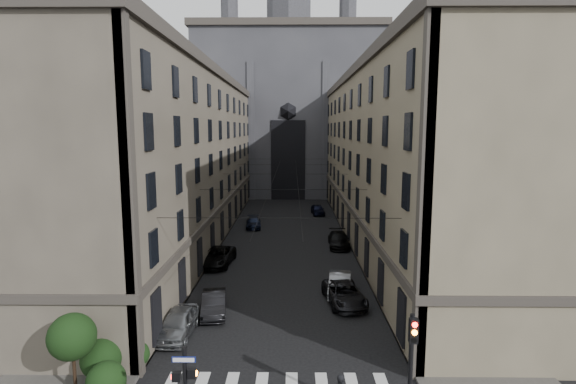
{
  "coord_description": "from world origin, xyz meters",
  "views": [
    {
      "loc": [
        0.78,
        -15.14,
        12.57
      ],
      "look_at": [
        0.51,
        11.48,
        8.79
      ],
      "focal_mm": 28.0,
      "sensor_mm": 36.0,
      "label": 1
    }
  ],
  "objects_px": {
    "car_right_midnear": "(344,294)",
    "car_right_midfar": "(339,240)",
    "car_left_midnear": "(214,303)",
    "car_right_near": "(340,284)",
    "car_left_far": "(253,223)",
    "car_right_far": "(318,210)",
    "gothic_tower": "(289,102)",
    "car_left_midfar": "(217,256)",
    "traffic_light_right": "(411,360)",
    "car_left_near": "(178,323)"
  },
  "relations": [
    {
      "from": "car_left_far",
      "to": "car_right_near",
      "type": "bearing_deg",
      "value": -74.51
    },
    {
      "from": "traffic_light_right",
      "to": "car_right_near",
      "type": "relative_size",
      "value": 1.11
    },
    {
      "from": "gothic_tower",
      "to": "car_left_midfar",
      "type": "bearing_deg",
      "value": -97.1
    },
    {
      "from": "car_left_midfar",
      "to": "car_right_midnear",
      "type": "relative_size",
      "value": 1.06
    },
    {
      "from": "car_left_midnear",
      "to": "car_right_far",
      "type": "xyz_separation_m",
      "value": [
        9.07,
        35.81,
        -0.01
      ]
    },
    {
      "from": "car_left_far",
      "to": "traffic_light_right",
      "type": "bearing_deg",
      "value": -80.96
    },
    {
      "from": "gothic_tower",
      "to": "car_right_midfar",
      "type": "distance_m",
      "value": 46.85
    },
    {
      "from": "car_left_near",
      "to": "car_right_midfar",
      "type": "relative_size",
      "value": 0.89
    },
    {
      "from": "traffic_light_right",
      "to": "car_left_far",
      "type": "relative_size",
      "value": 1.15
    },
    {
      "from": "gothic_tower",
      "to": "car_left_midfar",
      "type": "height_order",
      "value": "gothic_tower"
    },
    {
      "from": "car_left_midnear",
      "to": "car_right_near",
      "type": "distance_m",
      "value": 9.8
    },
    {
      "from": "car_right_midnear",
      "to": "car_right_midfar",
      "type": "xyz_separation_m",
      "value": [
        1.21,
        15.81,
        0.02
      ]
    },
    {
      "from": "car_left_midfar",
      "to": "car_right_near",
      "type": "xyz_separation_m",
      "value": [
        10.62,
        -7.24,
        -0.02
      ]
    },
    {
      "from": "car_left_midnear",
      "to": "car_right_near",
      "type": "bearing_deg",
      "value": 15.65
    },
    {
      "from": "car_right_far",
      "to": "car_left_midnear",
      "type": "bearing_deg",
      "value": -109.57
    },
    {
      "from": "car_right_near",
      "to": "car_right_far",
      "type": "distance_m",
      "value": 31.92
    },
    {
      "from": "car_right_midfar",
      "to": "car_right_midnear",
      "type": "bearing_deg",
      "value": -92.87
    },
    {
      "from": "gothic_tower",
      "to": "car_left_midnear",
      "type": "height_order",
      "value": "gothic_tower"
    },
    {
      "from": "traffic_light_right",
      "to": "car_right_far",
      "type": "xyz_separation_m",
      "value": [
        -1.1,
        47.92,
        -2.56
      ]
    },
    {
      "from": "car_right_midnear",
      "to": "car_right_far",
      "type": "distance_m",
      "value": 33.94
    },
    {
      "from": "car_right_midnear",
      "to": "car_left_far",
      "type": "bearing_deg",
      "value": 101.46
    },
    {
      "from": "car_right_near",
      "to": "car_right_midfar",
      "type": "xyz_separation_m",
      "value": [
        1.33,
        13.78,
        -0.01
      ]
    },
    {
      "from": "car_left_midnear",
      "to": "car_left_near",
      "type": "bearing_deg",
      "value": -124.05
    },
    {
      "from": "car_right_midfar",
      "to": "traffic_light_right",
      "type": "bearing_deg",
      "value": -88.77
    },
    {
      "from": "traffic_light_right",
      "to": "car_left_midfar",
      "type": "height_order",
      "value": "traffic_light_right"
    },
    {
      "from": "car_left_midfar",
      "to": "car_left_far",
      "type": "height_order",
      "value": "car_left_midfar"
    },
    {
      "from": "car_right_midnear",
      "to": "car_right_midfar",
      "type": "distance_m",
      "value": 15.85
    },
    {
      "from": "car_right_far",
      "to": "car_left_near",
      "type": "bearing_deg",
      "value": -110.65
    },
    {
      "from": "car_left_midfar",
      "to": "car_right_midnear",
      "type": "bearing_deg",
      "value": -36.16
    },
    {
      "from": "car_left_midfar",
      "to": "car_left_near",
      "type": "bearing_deg",
      "value": -85.36
    },
    {
      "from": "traffic_light_right",
      "to": "car_left_near",
      "type": "xyz_separation_m",
      "value": [
        -11.8,
        8.83,
        -2.49
      ]
    },
    {
      "from": "car_left_far",
      "to": "car_left_near",
      "type": "bearing_deg",
      "value": -98.88
    },
    {
      "from": "car_left_midfar",
      "to": "car_left_far",
      "type": "bearing_deg",
      "value": 87.39
    },
    {
      "from": "car_left_far",
      "to": "car_right_far",
      "type": "height_order",
      "value": "car_right_far"
    },
    {
      "from": "car_left_far",
      "to": "car_right_midfar",
      "type": "distance_m",
      "value": 13.53
    },
    {
      "from": "car_left_far",
      "to": "car_right_far",
      "type": "distance_m",
      "value": 12.49
    },
    {
      "from": "gothic_tower",
      "to": "car_right_midfar",
      "type": "height_order",
      "value": "gothic_tower"
    },
    {
      "from": "traffic_light_right",
      "to": "car_right_midfar",
      "type": "distance_m",
      "value": 29.88
    },
    {
      "from": "car_left_near",
      "to": "car_left_midfar",
      "type": "relative_size",
      "value": 0.82
    },
    {
      "from": "car_right_midfar",
      "to": "car_right_far",
      "type": "height_order",
      "value": "car_right_midfar"
    },
    {
      "from": "car_left_midnear",
      "to": "car_right_midfar",
      "type": "distance_m",
      "value": 20.46
    },
    {
      "from": "car_left_far",
      "to": "car_left_midnear",
      "type": "bearing_deg",
      "value": -95.89
    },
    {
      "from": "car_right_midfar",
      "to": "car_right_far",
      "type": "relative_size",
      "value": 1.23
    },
    {
      "from": "car_left_midfar",
      "to": "gothic_tower",
      "type": "bearing_deg",
      "value": 87.55
    },
    {
      "from": "traffic_light_right",
      "to": "car_right_near",
      "type": "bearing_deg",
      "value": 94.23
    },
    {
      "from": "gothic_tower",
      "to": "traffic_light_right",
      "type": "height_order",
      "value": "gothic_tower"
    },
    {
      "from": "traffic_light_right",
      "to": "car_left_near",
      "type": "relative_size",
      "value": 1.11
    },
    {
      "from": "gothic_tower",
      "to": "car_right_near",
      "type": "xyz_separation_m",
      "value": [
        4.42,
        -57.04,
        -17.02
      ]
    },
    {
      "from": "car_left_far",
      "to": "car_right_far",
      "type": "bearing_deg",
      "value": 40.79
    },
    {
      "from": "traffic_light_right",
      "to": "car_right_midnear",
      "type": "height_order",
      "value": "traffic_light_right"
    }
  ]
}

